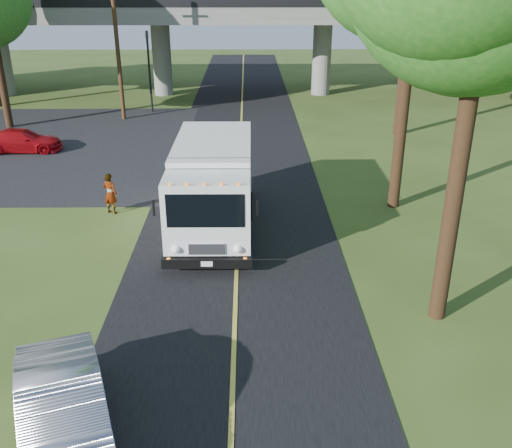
{
  "coord_description": "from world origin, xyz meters",
  "views": [
    {
      "loc": [
        0.37,
        -12.13,
        8.58
      ],
      "look_at": [
        0.61,
        3.65,
        1.6
      ],
      "focal_mm": 40.0,
      "sensor_mm": 36.0,
      "label": 1
    }
  ],
  "objects_px": {
    "silver_sedan": "(64,416)",
    "traffic_signal": "(149,63)",
    "pedestrian": "(110,193)",
    "utility_pole": "(117,44)",
    "red_sedan": "(22,141)",
    "step_van": "(213,184)"
  },
  "relations": [
    {
      "from": "traffic_signal",
      "to": "pedestrian",
      "type": "relative_size",
      "value": 3.23
    },
    {
      "from": "utility_pole",
      "to": "pedestrian",
      "type": "relative_size",
      "value": 5.58
    },
    {
      "from": "traffic_signal",
      "to": "silver_sedan",
      "type": "relative_size",
      "value": 1.13
    },
    {
      "from": "red_sedan",
      "to": "pedestrian",
      "type": "relative_size",
      "value": 2.49
    },
    {
      "from": "traffic_signal",
      "to": "utility_pole",
      "type": "height_order",
      "value": "utility_pole"
    },
    {
      "from": "pedestrian",
      "to": "silver_sedan",
      "type": "bearing_deg",
      "value": 120.34
    },
    {
      "from": "traffic_signal",
      "to": "silver_sedan",
      "type": "bearing_deg",
      "value": -84.6
    },
    {
      "from": "traffic_signal",
      "to": "red_sedan",
      "type": "height_order",
      "value": "traffic_signal"
    },
    {
      "from": "traffic_signal",
      "to": "silver_sedan",
      "type": "height_order",
      "value": "traffic_signal"
    },
    {
      "from": "red_sedan",
      "to": "utility_pole",
      "type": "bearing_deg",
      "value": -31.54
    },
    {
      "from": "step_van",
      "to": "silver_sedan",
      "type": "xyz_separation_m",
      "value": [
        -2.34,
        -10.54,
        -0.94
      ]
    },
    {
      "from": "utility_pole",
      "to": "pedestrian",
      "type": "height_order",
      "value": "utility_pole"
    },
    {
      "from": "pedestrian",
      "to": "traffic_signal",
      "type": "bearing_deg",
      "value": -64.29
    },
    {
      "from": "silver_sedan",
      "to": "pedestrian",
      "type": "bearing_deg",
      "value": 77.18
    },
    {
      "from": "pedestrian",
      "to": "step_van",
      "type": "bearing_deg",
      "value": -177.5
    },
    {
      "from": "utility_pole",
      "to": "red_sedan",
      "type": "bearing_deg",
      "value": -118.42
    },
    {
      "from": "red_sedan",
      "to": "silver_sedan",
      "type": "relative_size",
      "value": 0.87
    },
    {
      "from": "red_sedan",
      "to": "silver_sedan",
      "type": "distance_m",
      "value": 21.99
    },
    {
      "from": "utility_pole",
      "to": "red_sedan",
      "type": "relative_size",
      "value": 2.24
    },
    {
      "from": "utility_pole",
      "to": "red_sedan",
      "type": "height_order",
      "value": "utility_pole"
    },
    {
      "from": "silver_sedan",
      "to": "traffic_signal",
      "type": "bearing_deg",
      "value": 74.44
    },
    {
      "from": "step_van",
      "to": "pedestrian",
      "type": "height_order",
      "value": "step_van"
    }
  ]
}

